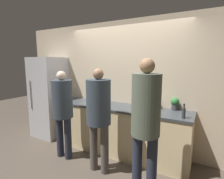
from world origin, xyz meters
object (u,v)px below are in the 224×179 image
(cup_blue, at_px, (145,109))
(bottle_dark, at_px, (184,113))
(person_right, at_px, (146,118))
(refrigerator, at_px, (49,97))
(person_center, at_px, (99,110))
(potted_plant, at_px, (175,103))
(fruit_bowl, at_px, (152,105))
(person_left, at_px, (63,107))
(utensil_crock, at_px, (89,97))

(cup_blue, bearing_deg, bottle_dark, -3.87)
(person_right, relative_size, bottle_dark, 8.18)
(refrigerator, height_order, person_right, refrigerator)
(person_center, relative_size, potted_plant, 7.51)
(refrigerator, bearing_deg, cup_blue, -2.80)
(person_center, distance_m, cup_blue, 0.80)
(refrigerator, height_order, fruit_bowl, refrigerator)
(person_center, distance_m, potted_plant, 1.36)
(cup_blue, bearing_deg, fruit_bowl, 87.48)
(fruit_bowl, bearing_deg, person_right, -77.70)
(cup_blue, bearing_deg, person_center, -136.36)
(person_left, height_order, cup_blue, person_left)
(person_right, distance_m, potted_plant, 1.15)
(bottle_dark, height_order, cup_blue, bottle_dark)
(person_center, height_order, potted_plant, person_center)
(person_left, bearing_deg, cup_blue, 20.42)
(refrigerator, xyz_separation_m, fruit_bowl, (2.46, 0.21, 0.05))
(cup_blue, xyz_separation_m, potted_plant, (0.41, 0.38, 0.08))
(person_left, height_order, person_right, person_right)
(refrigerator, bearing_deg, person_left, -30.89)
(refrigerator, bearing_deg, person_center, -19.77)
(person_right, bearing_deg, person_center, 165.86)
(refrigerator, xyz_separation_m, utensil_crock, (1.01, 0.25, 0.06))
(person_left, height_order, fruit_bowl, person_left)
(person_left, xyz_separation_m, cup_blue, (1.39, 0.52, 0.01))
(person_left, distance_m, person_center, 0.81)
(person_center, bearing_deg, refrigerator, 160.23)
(person_center, xyz_separation_m, cup_blue, (0.58, 0.55, -0.04))
(person_left, xyz_separation_m, potted_plant, (1.79, 0.90, 0.08))
(potted_plant, bearing_deg, refrigerator, -174.80)
(person_center, distance_m, person_right, 0.86)
(refrigerator, height_order, person_center, refrigerator)
(cup_blue, bearing_deg, person_left, -159.58)
(cup_blue, distance_m, potted_plant, 0.56)
(bottle_dark, bearing_deg, person_center, -156.70)
(fruit_bowl, bearing_deg, refrigerator, -175.05)
(person_left, relative_size, person_center, 0.97)
(utensil_crock, bearing_deg, cup_blue, -14.56)
(utensil_crock, bearing_deg, person_center, -47.08)
(person_center, distance_m, utensil_crock, 1.26)
(person_right, xyz_separation_m, fruit_bowl, (-0.24, 1.09, -0.10))
(person_left, distance_m, utensil_crock, 0.89)
(fruit_bowl, bearing_deg, person_center, -123.84)
(refrigerator, bearing_deg, fruit_bowl, 4.95)
(person_left, distance_m, cup_blue, 1.48)
(utensil_crock, bearing_deg, fruit_bowl, -1.60)
(utensil_crock, height_order, cup_blue, utensil_crock)
(utensil_crock, bearing_deg, person_right, -33.85)
(bottle_dark, bearing_deg, utensil_crock, 168.54)
(person_left, xyz_separation_m, bottle_dark, (1.99, 0.47, 0.05))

